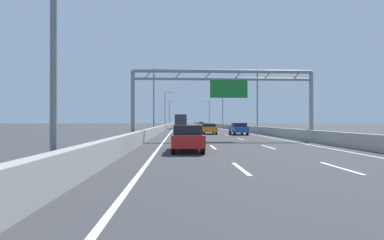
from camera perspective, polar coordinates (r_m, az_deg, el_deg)
ground_plane at (r=98.55m, az=-0.07°, el=-1.18°), size 260.00×260.00×0.00m
lane_dash_left_1 at (r=11.29m, az=8.90°, el=-8.77°), size 0.16×3.00×0.01m
lane_dash_left_2 at (r=20.14m, az=3.86°, el=-5.00°), size 0.16×3.00×0.01m
lane_dash_left_3 at (r=29.08m, az=1.93°, el=-3.52°), size 0.16×3.00×0.01m
lane_dash_left_4 at (r=38.05m, az=0.91°, el=-2.74°), size 0.16×3.00×0.01m
lane_dash_left_5 at (r=47.03m, az=0.27°, el=-2.25°), size 0.16×3.00×0.01m
lane_dash_left_6 at (r=56.02m, az=-0.15°, el=-1.92°), size 0.16×3.00×0.01m
lane_dash_left_7 at (r=65.01m, az=-0.46°, el=-1.69°), size 0.16×3.00×0.01m
lane_dash_left_8 at (r=74.00m, az=-0.70°, el=-1.51°), size 0.16×3.00×0.01m
lane_dash_left_9 at (r=83.00m, az=-0.88°, el=-1.36°), size 0.16×3.00×0.01m
lane_dash_left_10 at (r=91.99m, az=-1.03°, el=-1.25°), size 0.16×3.00×0.01m
lane_dash_left_11 at (r=100.99m, az=-1.15°, el=-1.16°), size 0.16×3.00×0.01m
lane_dash_left_12 at (r=109.99m, az=-1.25°, el=-1.08°), size 0.16×3.00×0.01m
lane_dash_left_13 at (r=118.98m, az=-1.34°, el=-1.01°), size 0.16×3.00×0.01m
lane_dash_left_14 at (r=127.98m, az=-1.41°, el=-0.96°), size 0.16×3.00×0.01m
lane_dash_left_15 at (r=136.98m, az=-1.48°, el=-0.91°), size 0.16×3.00×0.01m
lane_dash_left_16 at (r=145.98m, az=-1.53°, el=-0.86°), size 0.16×3.00×0.01m
lane_dash_left_17 at (r=154.98m, az=-1.58°, el=-0.82°), size 0.16×3.00×0.01m
lane_dash_right_1 at (r=12.50m, az=25.47°, el=-7.92°), size 0.16×3.00×0.01m
lane_dash_right_2 at (r=20.84m, az=13.78°, el=-4.83°), size 0.16×3.00×0.01m
lane_dash_right_3 at (r=29.57m, az=8.91°, el=-3.46°), size 0.16×3.00×0.01m
lane_dash_right_4 at (r=38.43m, az=6.28°, el=-2.71°), size 0.16×3.00×0.01m
lane_dash_right_5 at (r=47.34m, az=4.63°, el=-2.24°), size 0.16×3.00×0.01m
lane_dash_right_6 at (r=56.28m, az=3.51°, el=-1.92°), size 0.16×3.00×0.01m
lane_dash_right_7 at (r=65.23m, az=2.70°, el=-1.68°), size 0.16×3.00×0.01m
lane_dash_right_8 at (r=74.20m, az=2.08°, el=-1.50°), size 0.16×3.00×0.01m
lane_dash_right_9 at (r=83.17m, az=1.60°, el=-1.36°), size 0.16×3.00×0.01m
lane_dash_right_10 at (r=92.15m, az=1.21°, el=-1.25°), size 0.16×3.00×0.01m
lane_dash_right_11 at (r=101.13m, az=0.89°, el=-1.16°), size 0.16×3.00×0.01m
lane_dash_right_12 at (r=110.12m, az=0.62°, el=-1.08°), size 0.16×3.00×0.01m
lane_dash_right_13 at (r=119.11m, az=0.39°, el=-1.01°), size 0.16×3.00×0.01m
lane_dash_right_14 at (r=128.09m, az=0.20°, el=-0.96°), size 0.16×3.00×0.01m
lane_dash_right_15 at (r=137.09m, az=0.03°, el=-0.91°), size 0.16×3.00×0.01m
lane_dash_right_16 at (r=146.08m, az=-0.12°, el=-0.86°), size 0.16×3.00×0.01m
lane_dash_right_17 at (r=155.07m, az=-0.25°, el=-0.82°), size 0.16×3.00×0.01m
edge_line_left at (r=86.48m, az=-3.23°, el=-1.32°), size 0.16×176.00×0.01m
edge_line_right at (r=86.96m, az=3.71°, el=-1.31°), size 0.16×176.00×0.01m
barrier_left at (r=108.50m, az=-3.93°, el=-0.84°), size 0.45×220.00×0.95m
barrier_right at (r=109.00m, az=3.34°, el=-0.84°), size 0.45×220.00×0.95m
sign_gantry at (r=28.49m, az=5.84°, el=6.18°), size 16.61×0.36×6.36m
streetlamp_left_mid at (r=46.28m, az=-6.72°, el=4.39°), size 2.58×0.28×9.50m
streetlamp_right_mid at (r=47.55m, az=11.58°, el=4.27°), size 2.58×0.28×9.50m
streetlamp_left_far at (r=82.80m, az=-4.80°, el=2.37°), size 2.58×0.28×9.50m
streetlamp_right_far at (r=83.51m, az=5.50°, el=2.34°), size 2.58×0.28×9.50m
streetlamp_left_distant at (r=119.39m, az=-4.06°, el=1.58°), size 2.58×0.28×9.50m
streetlamp_right_distant at (r=119.88m, az=3.09°, el=1.57°), size 2.58×0.28×9.50m
orange_car at (r=40.78m, az=3.09°, el=-1.56°), size 1.79×4.61×1.37m
blue_car at (r=39.03m, az=8.52°, el=-1.55°), size 1.76×4.25×1.47m
white_car at (r=132.91m, az=-2.19°, el=-0.59°), size 1.83×4.66×1.52m
yellow_car at (r=106.61m, az=1.63°, el=-0.72°), size 1.85×4.18×1.38m
red_car at (r=17.36m, az=-0.85°, el=-3.31°), size 1.71×4.22×1.47m
box_truck at (r=67.95m, az=-2.10°, el=-0.20°), size 2.48×7.81×3.10m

